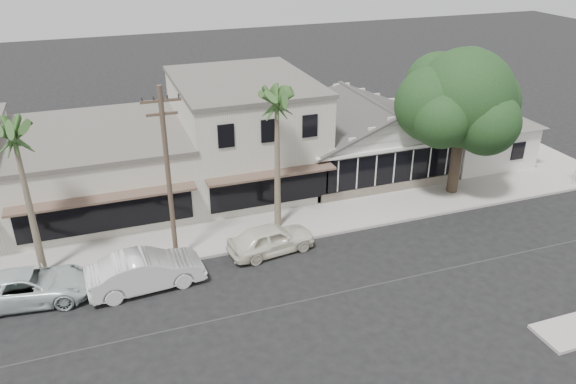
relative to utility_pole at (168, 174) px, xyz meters
name	(u,v)px	position (x,y,z in m)	size (l,w,h in m)	color
ground	(386,282)	(9.00, -5.20, -4.79)	(140.00, 140.00, 0.00)	black
sidewalk_north	(191,241)	(1.00, 1.55, -4.71)	(90.00, 3.50, 0.15)	#9E9991
corner_shop	(365,133)	(14.00, 7.27, -2.17)	(10.40, 8.60, 5.10)	silver
side_cottage	(474,139)	(22.20, 6.30, -3.29)	(6.00, 6.00, 3.00)	silver
row_building_near	(245,133)	(6.00, 8.30, -1.54)	(8.00, 10.00, 6.50)	beige
row_building_midnear	(100,169)	(-3.00, 8.30, -2.69)	(10.00, 10.00, 4.20)	beige
utility_pole	(168,174)	(0.00, 0.00, 0.00)	(1.80, 0.24, 9.00)	brown
car_0	(271,239)	(4.74, -0.76, -4.02)	(1.81, 4.50, 1.53)	white
car_1	(146,271)	(-1.66, -1.73, -3.91)	(1.85, 5.31, 1.75)	silver
car_2	(30,286)	(-6.66, -1.04, -4.04)	(2.49, 5.39, 1.50)	silver
shade_tree	(460,100)	(17.48, 2.29, 1.17)	(8.16, 7.37, 9.05)	#433629
palm_east	(277,102)	(5.88, 1.54, 2.42)	(3.09, 3.09, 8.41)	#726651
palm_mid	(14,136)	(-6.22, 0.92, 2.31)	(2.63, 2.63, 8.27)	#726651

